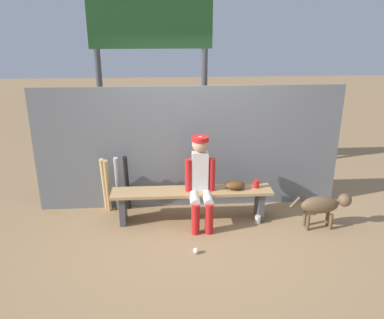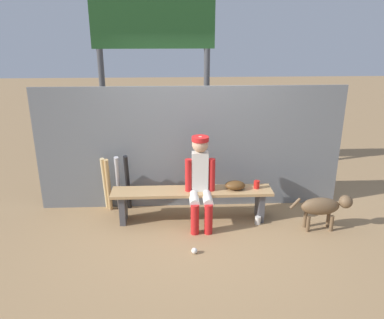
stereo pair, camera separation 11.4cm
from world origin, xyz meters
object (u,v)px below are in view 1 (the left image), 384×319
at_px(player_seated, 201,179).
at_px(cup_on_bench, 256,184).
at_px(scoreboard, 155,39).
at_px(bat_wood_tan, 108,186).
at_px(bat_aluminum_black, 127,183).
at_px(dog, 324,205).
at_px(bat_wood_natural, 104,184).
at_px(baseball, 196,251).
at_px(bat_aluminum_silver, 117,184).
at_px(cup_on_ground, 258,220).
at_px(baseball_glove, 235,185).
at_px(dugout_bench, 192,197).

relative_size(player_seated, cup_on_bench, 11.21).
bearing_deg(scoreboard, bat_wood_tan, -118.39).
relative_size(bat_aluminum_black, dog, 1.08).
bearing_deg(bat_wood_natural, player_seated, -19.21).
bearing_deg(scoreboard, baseball, -79.10).
bearing_deg(bat_aluminum_silver, dog, -13.23).
bearing_deg(player_seated, cup_on_ground, -4.12).
distance_m(baseball_glove, cup_on_bench, 0.31).
xyz_separation_m(cup_on_ground, scoreboard, (-1.40, 1.80, 2.34)).
distance_m(player_seated, bat_aluminum_silver, 1.27).
distance_m(bat_wood_natural, baseball, 1.79).
xyz_separation_m(scoreboard, dog, (2.24, -1.97, -2.06)).
relative_size(baseball_glove, bat_wood_natural, 0.33).
height_order(bat_wood_tan, cup_on_bench, bat_wood_tan).
bearing_deg(dog, baseball, -163.74).
bearing_deg(bat_wood_tan, dugout_bench, -14.74).
distance_m(bat_aluminum_black, dog, 2.76).
relative_size(scoreboard, dog, 4.06).
bearing_deg(bat_wood_tan, bat_wood_natural, 136.67).
xyz_separation_m(baseball_glove, bat_aluminum_black, (-1.52, 0.32, -0.07)).
relative_size(baseball_glove, bat_wood_tan, 0.33).
distance_m(dugout_bench, bat_wood_natural, 1.31).
xyz_separation_m(bat_wood_natural, cup_on_bench, (2.16, -0.34, 0.09)).
xyz_separation_m(player_seated, scoreboard, (-0.60, 1.74, 1.73)).
xyz_separation_m(bat_aluminum_black, scoreboard, (0.43, 1.31, 1.95)).
height_order(dugout_bench, bat_wood_natural, bat_wood_natural).
xyz_separation_m(bat_aluminum_silver, cup_on_bench, (1.97, -0.30, 0.08)).
relative_size(cup_on_bench, dog, 0.13).
height_order(dugout_bench, dog, dog).
height_order(baseball, dog, dog).
relative_size(player_seated, baseball_glove, 4.40).
distance_m(bat_aluminum_black, bat_aluminum_silver, 0.14).
relative_size(bat_aluminum_black, cup_on_bench, 8.29).
xyz_separation_m(player_seated, baseball_glove, (0.49, 0.11, -0.15)).
relative_size(bat_aluminum_black, bat_wood_tan, 1.08).
xyz_separation_m(baseball_glove, cup_on_ground, (0.31, -0.16, -0.47)).
bearing_deg(cup_on_bench, bat_aluminum_black, 170.73).
bearing_deg(bat_aluminum_black, cup_on_bench, -9.27).
relative_size(cup_on_bench, scoreboard, 0.03).
distance_m(bat_aluminum_silver, bat_wood_tan, 0.14).
xyz_separation_m(cup_on_bench, scoreboard, (-1.39, 1.61, 1.88)).
xyz_separation_m(bat_wood_tan, cup_on_ground, (2.11, -0.48, -0.37)).
bearing_deg(dugout_bench, dog, -10.86).
distance_m(bat_aluminum_black, cup_on_bench, 1.85).
relative_size(cup_on_ground, dog, 0.13).
bearing_deg(cup_on_bench, bat_wood_natural, 170.94).
relative_size(bat_wood_tan, cup_on_bench, 7.67).
bearing_deg(bat_wood_tan, baseball, -44.44).
bearing_deg(bat_wood_tan, baseball_glove, -9.95).
bearing_deg(baseball, cup_on_bench, 43.67).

